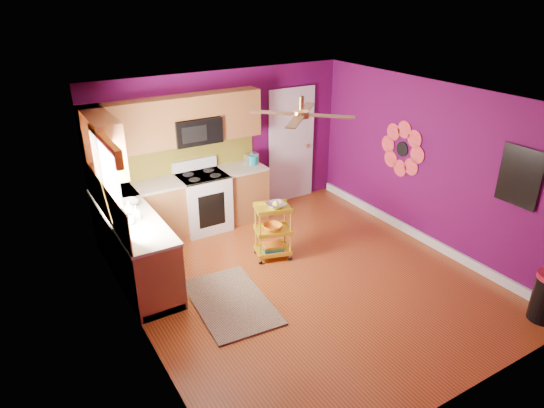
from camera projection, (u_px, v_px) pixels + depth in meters
ground at (305, 279)px, 6.71m from camera, size 5.00×5.00×0.00m
room_envelope at (311, 168)px, 6.05m from camera, size 4.54×5.04×2.52m
lower_cabinets at (165, 223)px, 7.32m from camera, size 2.81×2.31×0.94m
electric_range at (203, 201)px, 7.95m from camera, size 0.76×0.66×1.13m
upper_cabinetry at (155, 129)px, 7.08m from camera, size 2.80×2.30×1.26m
left_window at (106, 168)px, 5.78m from camera, size 0.08×1.35×1.08m
panel_door at (291, 147)px, 8.85m from camera, size 0.95×0.11×2.15m
right_wall_art at (451, 160)px, 6.90m from camera, size 0.04×2.74×1.04m
ceiling_fan at (301, 113)px, 5.92m from camera, size 1.01×1.01×0.26m
shag_rug at (231, 302)px, 6.22m from camera, size 0.99×1.52×0.02m
rolling_cart at (273, 229)px, 7.07m from camera, size 0.59×0.50×0.92m
teal_kettle at (252, 159)px, 8.21m from camera, size 0.18×0.18×0.21m
toaster at (251, 158)px, 8.24m from camera, size 0.22×0.15×0.18m
soap_bottle_a at (136, 212)px, 6.27m from camera, size 0.09×0.09×0.20m
soap_bottle_b at (129, 207)px, 6.42m from camera, size 0.15×0.15×0.19m
counter_dish at (128, 203)px, 6.69m from camera, size 0.27×0.27×0.07m
counter_cup at (130, 221)px, 6.16m from camera, size 0.12×0.12×0.10m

